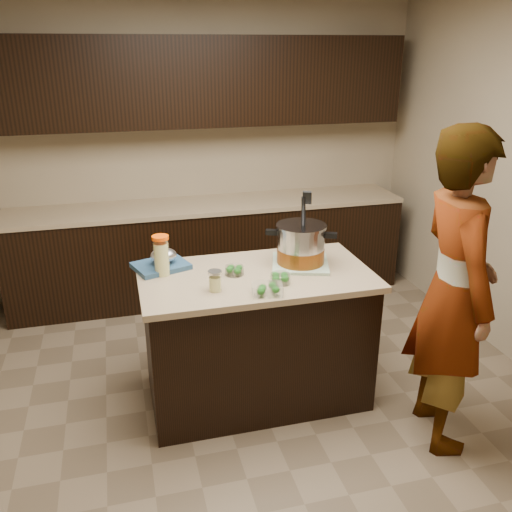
{
  "coord_description": "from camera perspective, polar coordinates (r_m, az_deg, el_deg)",
  "views": [
    {
      "loc": [
        -0.8,
        -3.03,
        2.24
      ],
      "look_at": [
        0.0,
        0.0,
        1.02
      ],
      "focal_mm": 38.0,
      "sensor_mm": 36.0,
      "label": 1
    }
  ],
  "objects": [
    {
      "name": "blue_tray",
      "position": [
        3.53,
        -9.86,
        -0.61
      ],
      "size": [
        0.39,
        0.35,
        0.12
      ],
      "rotation": [
        0.0,
        0.0,
        0.32
      ],
      "color": "navy",
      "rests_on": "island"
    },
    {
      "name": "back_cabinets",
      "position": [
        5.01,
        -5.11,
        6.15
      ],
      "size": [
        3.6,
        0.63,
        2.33
      ],
      "color": "black",
      "rests_on": "ground"
    },
    {
      "name": "broccoli_tub_left",
      "position": [
        3.39,
        -2.3,
        -1.56
      ],
      "size": [
        0.13,
        0.13,
        0.06
      ],
      "rotation": [
        0.0,
        0.0,
        0.06
      ],
      "color": "silver",
      "rests_on": "island"
    },
    {
      "name": "room_shell",
      "position": [
        3.18,
        0.0,
        11.76
      ],
      "size": [
        4.04,
        4.04,
        2.72
      ],
      "color": "tan",
      "rests_on": "ground"
    },
    {
      "name": "ground_plane",
      "position": [
        3.85,
        0.0,
        -14.29
      ],
      "size": [
        4.0,
        4.0,
        0.0
      ],
      "primitive_type": "plane",
      "color": "brown",
      "rests_on": "ground"
    },
    {
      "name": "dish_towel",
      "position": [
        3.55,
        4.67,
        -0.78
      ],
      "size": [
        0.45,
        0.45,
        0.02
      ],
      "primitive_type": "cube",
      "rotation": [
        0.0,
        0.0,
        -0.3
      ],
      "color": "#639366",
      "rests_on": "island"
    },
    {
      "name": "person",
      "position": [
        3.25,
        20.08,
        -3.69
      ],
      "size": [
        0.57,
        0.76,
        1.88
      ],
      "primitive_type": "imported",
      "rotation": [
        0.0,
        0.0,
        1.39
      ],
      "color": "gray",
      "rests_on": "ground"
    },
    {
      "name": "island",
      "position": [
        3.61,
        0.0,
        -8.43
      ],
      "size": [
        1.46,
        0.81,
        0.9
      ],
      "color": "black",
      "rests_on": "ground"
    },
    {
      "name": "broccoli_tub_right",
      "position": [
        3.27,
        2.57,
        -2.43
      ],
      "size": [
        0.15,
        0.15,
        0.06
      ],
      "rotation": [
        0.0,
        0.0,
        0.23
      ],
      "color": "silver",
      "rests_on": "island"
    },
    {
      "name": "lemonade_pitcher",
      "position": [
        3.4,
        -9.92,
        -0.11
      ],
      "size": [
        0.13,
        0.13,
        0.25
      ],
      "rotation": [
        0.0,
        0.0,
        0.34
      ],
      "color": "#D8D684",
      "rests_on": "island"
    },
    {
      "name": "mason_jar",
      "position": [
        3.16,
        -4.33,
        -2.68
      ],
      "size": [
        0.11,
        0.11,
        0.13
      ],
      "rotation": [
        0.0,
        0.0,
        0.41
      ],
      "color": "#D8D684",
      "rests_on": "island"
    },
    {
      "name": "stock_pot",
      "position": [
        3.51,
        4.73,
        1.0
      ],
      "size": [
        0.43,
        0.43,
        0.46
      ],
      "rotation": [
        0.0,
        0.0,
        -0.42
      ],
      "color": "#B7B7BC",
      "rests_on": "dish_towel"
    },
    {
      "name": "broccoli_tub_rect",
      "position": [
        3.12,
        1.19,
        -3.56
      ],
      "size": [
        0.19,
        0.15,
        0.06
      ],
      "rotation": [
        0.0,
        0.0,
        -0.18
      ],
      "color": "silver",
      "rests_on": "island"
    }
  ]
}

